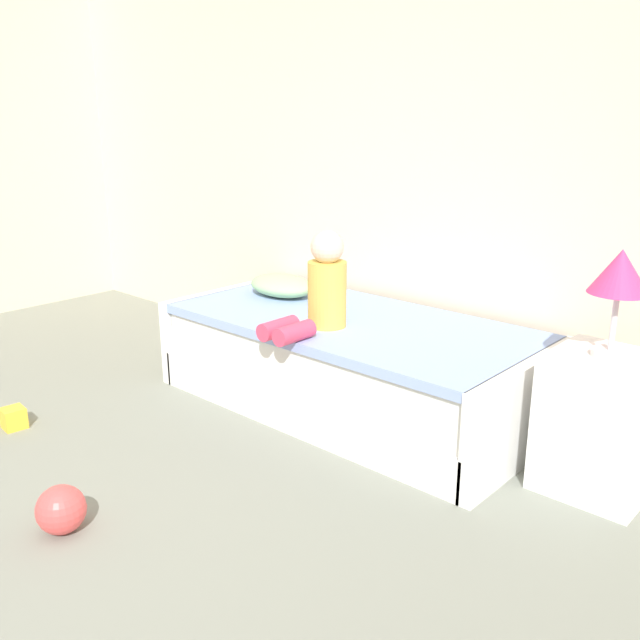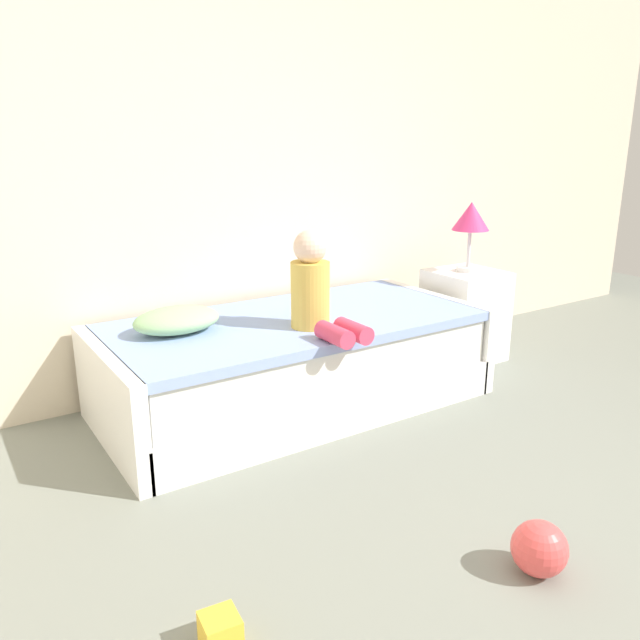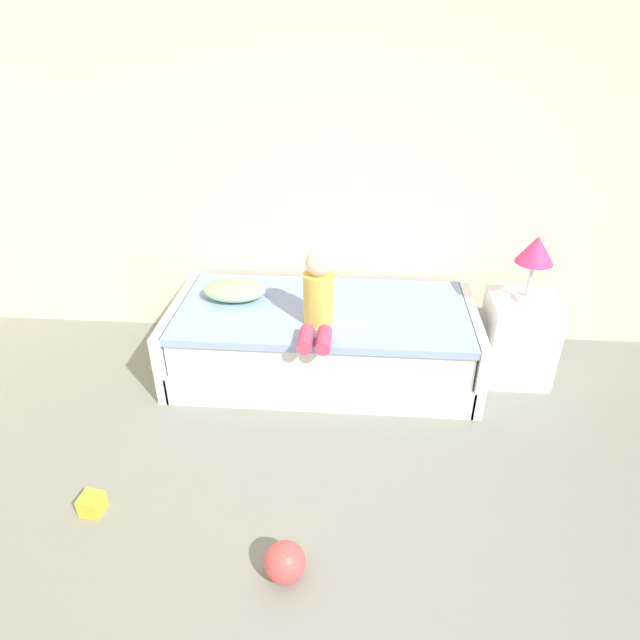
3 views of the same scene
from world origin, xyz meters
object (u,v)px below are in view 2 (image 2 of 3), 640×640
object	(u,v)px
table_lamp	(471,220)
pillow	(177,320)
bed	(295,362)
nightstand	(464,315)
toy_block	(220,632)
child_figure	(315,290)
toy_ball	(539,548)

from	to	relation	value
table_lamp	pillow	xyz separation A→B (m)	(-1.98, 0.06, -0.37)
bed	nightstand	distance (m)	1.35
bed	toy_block	xyz separation A→B (m)	(-1.10, -1.39, -0.19)
table_lamp	child_figure	size ratio (longest dim) A/B	0.88
bed	pillow	world-z (taller)	pillow
bed	pillow	xyz separation A→B (m)	(-0.63, 0.10, 0.32)
nightstand	bed	bearing A→B (deg)	-178.42
table_lamp	pillow	distance (m)	2.01
toy_ball	toy_block	distance (m)	1.09
toy_ball	toy_block	xyz separation A→B (m)	(-1.05, 0.29, -0.04)
nightstand	toy_block	world-z (taller)	nightstand
pillow	toy_ball	xyz separation A→B (m)	(0.58, -1.79, -0.47)
bed	child_figure	world-z (taller)	child_figure
nightstand	toy_block	distance (m)	2.85
bed	table_lamp	distance (m)	1.52
nightstand	child_figure	world-z (taller)	child_figure
pillow	toy_ball	distance (m)	1.94
nightstand	toy_block	size ratio (longest dim) A/B	5.50
nightstand	table_lamp	world-z (taller)	table_lamp
bed	table_lamp	size ratio (longest dim) A/B	4.69
bed	toy_block	world-z (taller)	bed
child_figure	toy_block	size ratio (longest dim) A/B	4.68
table_lamp	toy_ball	size ratio (longest dim) A/B	2.35
child_figure	pillow	distance (m)	0.71
nightstand	table_lamp	size ratio (longest dim) A/B	1.33
nightstand	child_figure	xyz separation A→B (m)	(-1.36, -0.27, 0.40)
bed	pillow	distance (m)	0.71
toy_block	table_lamp	bearing A→B (deg)	30.30
bed	nightstand	xyz separation A→B (m)	(1.35, 0.04, 0.05)
bed	table_lamp	xyz separation A→B (m)	(1.35, 0.04, 0.69)
nightstand	pillow	xyz separation A→B (m)	(-1.98, 0.06, 0.26)
pillow	toy_block	world-z (taller)	pillow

